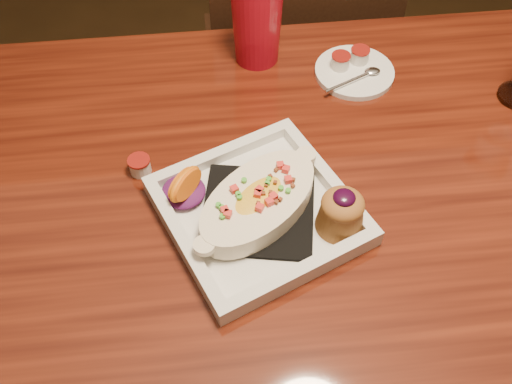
{
  "coord_description": "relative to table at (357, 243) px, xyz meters",
  "views": [
    {
      "loc": [
        -0.22,
        -0.47,
        1.43
      ],
      "look_at": [
        -0.16,
        0.03,
        0.77
      ],
      "focal_mm": 40.0,
      "sensor_mm": 36.0,
      "label": 1
    }
  ],
  "objects": [
    {
      "name": "floor",
      "position": [
        0.0,
        0.0,
        -0.65
      ],
      "size": [
        7.0,
        7.0,
        0.0
      ],
      "primitive_type": "plane",
      "color": "black",
      "rests_on": "ground"
    },
    {
      "name": "table",
      "position": [
        0.0,
        0.0,
        0.0
      ],
      "size": [
        1.5,
        0.9,
        0.75
      ],
      "color": "maroon",
      "rests_on": "floor"
    },
    {
      "name": "chair_far",
      "position": [
        -0.0,
        0.63,
        -0.15
      ],
      "size": [
        0.42,
        0.42,
        0.93
      ],
      "rotation": [
        0.0,
        0.0,
        3.14
      ],
      "color": "black",
      "rests_on": "floor"
    },
    {
      "name": "plate",
      "position": [
        -0.15,
        -0.0,
        0.12
      ],
      "size": [
        0.33,
        0.33,
        0.08
      ],
      "rotation": [
        0.0,
        0.0,
        0.4
      ],
      "color": "silver",
      "rests_on": "table"
    },
    {
      "name": "saucer",
      "position": [
        0.04,
        0.29,
        0.11
      ],
      "size": [
        0.14,
        0.14,
        0.1
      ],
      "color": "silver",
      "rests_on": "table"
    },
    {
      "name": "creamer_loose",
      "position": [
        -0.33,
        0.11,
        0.11
      ],
      "size": [
        0.03,
        0.03,
        0.03
      ],
      "color": "silver",
      "rests_on": "table"
    },
    {
      "name": "red_tumbler",
      "position": [
        -0.12,
        0.36,
        0.17
      ],
      "size": [
        0.09,
        0.09,
        0.15
      ],
      "primitive_type": "cone",
      "color": "red",
      "rests_on": "table"
    }
  ]
}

